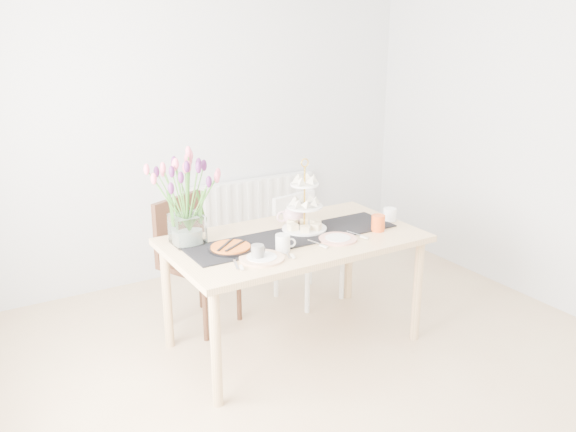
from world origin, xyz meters
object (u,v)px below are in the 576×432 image
cake_stand (304,213)px  tart_tin (231,249)px  dining_table (294,248)px  mug_white (283,243)px  chair_brown (192,251)px  mug_grey (258,252)px  tulip_vase (185,185)px  chair_white (303,239)px  plate_left (262,258)px  teapot (293,215)px  cream_jug (390,215)px  plate_right (338,239)px  radiator (252,212)px  mug_orange (378,223)px

cake_stand → tart_tin: bearing=-171.3°
dining_table → mug_white: 0.29m
chair_brown → mug_grey: 0.90m
chair_brown → tulip_vase: 0.74m
chair_white → plate_left: size_ratio=3.03×
teapot → mug_grey: bearing=-129.5°
dining_table → chair_brown: chair_brown is taller
tulip_vase → cream_jug: 1.43m
cake_stand → teapot: size_ratio=1.96×
tulip_vase → tart_tin: (0.17, -0.25, -0.36)m
plate_left → plate_right: size_ratio=1.10×
tulip_vase → chair_white: bearing=19.0°
dining_table → mug_white: (-0.19, -0.18, 0.13)m
radiator → mug_white: size_ratio=11.42×
tart_tin → mug_white: bearing=-32.3°
chair_white → tulip_vase: (-1.07, -0.37, 0.66)m
chair_white → plate_left: (-0.81, -0.83, 0.30)m
tart_tin → mug_orange: size_ratio=2.52×
tart_tin → plate_left: (0.10, -0.21, -0.01)m
cream_jug → plate_right: (-0.52, -0.13, -0.04)m
chair_brown → plate_right: size_ratio=3.78×
radiator → plate_right: 1.67m
chair_brown → mug_white: chair_brown is taller
chair_white → teapot: teapot is taller
tulip_vase → mug_orange: 1.27m
cake_stand → chair_brown: bearing=134.9°
dining_table → mug_grey: (-0.38, -0.22, 0.12)m
chair_white → mug_grey: 1.21m
dining_table → teapot: 0.28m
mug_white → mug_orange: (0.72, 0.00, 0.00)m
cake_stand → radiator: bearing=76.4°
mug_orange → plate_left: bearing=123.1°
teapot → plate_right: (0.09, -0.39, -0.06)m
mug_orange → plate_right: mug_orange is taller
dining_table → tulip_vase: bearing=159.2°
radiator → chair_brown: chair_brown is taller
tulip_vase → mug_orange: (1.16, -0.41, -0.32)m
cream_jug → mug_grey: 1.12m
mug_grey → teapot: bearing=18.6°
chair_brown → plate_left: bearing=-109.3°
cake_stand → plate_right: bearing=-71.8°
radiator → tulip_vase: bearing=-131.8°
mug_white → chair_brown: bearing=128.7°
cake_stand → mug_white: (-0.31, -0.25, -0.07)m
mug_orange → chair_brown: bearing=80.0°
tart_tin → mug_grey: mug_grey is taller
cream_jug → mug_white: 0.93m
cream_jug → plate_right: 0.54m
chair_white → cake_stand: bearing=-131.2°
mug_white → plate_left: mug_white is taller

